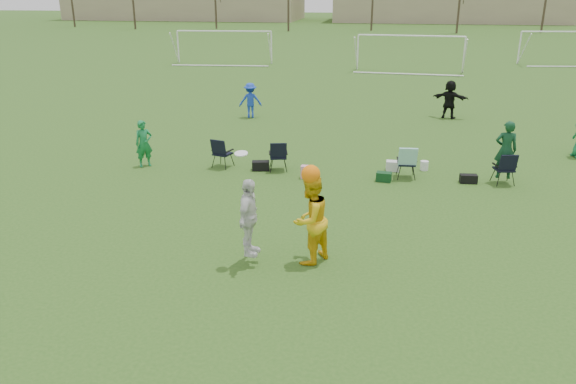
% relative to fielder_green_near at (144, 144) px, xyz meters
% --- Properties ---
extents(ground, '(260.00, 260.00, 0.00)m').
position_rel_fielder_green_near_xyz_m(ground, '(5.13, -7.56, -0.76)').
color(ground, '#2B5219').
rests_on(ground, ground).
extents(fielder_green_near, '(0.66, 0.63, 1.53)m').
position_rel_fielder_green_near_xyz_m(fielder_green_near, '(0.00, 0.00, 0.00)').
color(fielder_green_near, '#15763B').
rests_on(fielder_green_near, ground).
extents(fielder_blue, '(1.12, 0.82, 1.55)m').
position_rel_fielder_green_near_xyz_m(fielder_blue, '(1.68, 7.80, 0.01)').
color(fielder_blue, '#193EBF').
rests_on(fielder_blue, ground).
extents(fielder_black, '(1.65, 0.96, 1.70)m').
position_rel_fielder_green_near_xyz_m(fielder_black, '(10.47, 9.18, 0.09)').
color(fielder_black, black).
rests_on(fielder_black, ground).
extents(center_contest, '(2.05, 1.44, 2.46)m').
position_rel_fielder_green_near_xyz_m(center_contest, '(5.86, -5.97, 0.27)').
color(center_contest, silver).
rests_on(center_contest, ground).
extents(sideline_setup, '(9.45, 1.72, 1.89)m').
position_rel_fielder_green_near_xyz_m(sideline_setup, '(7.72, 0.29, -0.20)').
color(sideline_setup, '#103C22').
rests_on(sideline_setup, ground).
extents(goal_left, '(7.39, 0.76, 2.46)m').
position_rel_fielder_green_near_xyz_m(goal_left, '(-4.87, 26.44, 1.16)').
color(goal_left, white).
rests_on(goal_left, ground).
extents(goal_mid, '(7.40, 0.63, 2.46)m').
position_rel_fielder_green_near_xyz_m(goal_mid, '(9.13, 24.44, 1.16)').
color(goal_mid, white).
rests_on(goal_mid, ground).
extents(goal_right, '(7.35, 1.14, 2.46)m').
position_rel_fielder_green_near_xyz_m(goal_right, '(21.13, 30.44, 1.16)').
color(goal_right, white).
rests_on(goal_right, ground).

